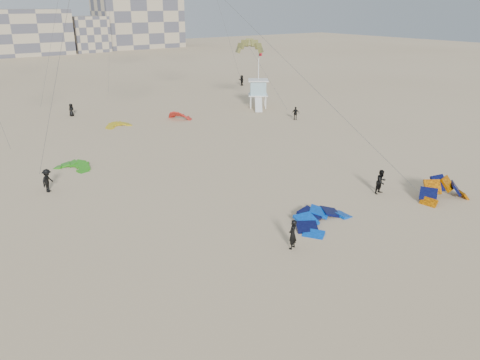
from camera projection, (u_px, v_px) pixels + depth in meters
ground at (315, 271)px, 24.97m from camera, size 320.00×320.00×0.00m
kite_ground_blue at (322, 223)px, 30.45m from camera, size 5.55×5.72×2.20m
kite_ground_orange at (443, 200)px, 34.03m from camera, size 4.70×4.65×4.05m
kite_ground_green at (74, 168)px, 40.50m from camera, size 4.44×4.36×1.56m
kite_ground_red_far at (180, 119)px, 57.84m from camera, size 3.99×3.92×2.87m
kite_ground_yellow at (118, 126)px, 54.36m from camera, size 3.09×3.26×1.25m
kitesurfer_main at (293, 234)px, 26.95m from camera, size 0.77×0.65×1.80m
kitesurfer_b at (381, 182)px, 34.86m from camera, size 0.92×0.72×1.85m
kitesurfer_c at (47, 181)px, 35.15m from camera, size 1.30×1.29×1.80m
kitesurfer_d at (296, 113)px, 57.17m from camera, size 0.93×0.95×1.61m
kitesurfer_e at (71, 110)px, 59.10m from camera, size 0.91×0.77×1.59m
kitesurfer_f at (242, 80)px, 81.21m from camera, size 0.86×1.73×1.79m
kite_fly_olive at (249, 48)px, 60.88m from camera, size 4.82×9.53×8.43m
lifeguard_tower_near at (258, 94)px, 63.78m from camera, size 3.72×5.67×3.77m
flagpole at (259, 78)px, 63.62m from camera, size 0.61×0.09×7.45m
condo_mid at (5, 33)px, 127.03m from camera, size 32.00×16.00×12.00m
condo_east at (139, 22)px, 149.70m from camera, size 26.00×14.00×16.00m
condo_fill_right at (88, 34)px, 137.89m from camera, size 10.00×10.00×10.00m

